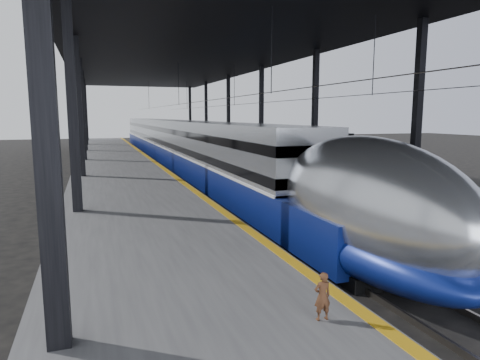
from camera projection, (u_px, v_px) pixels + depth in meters
name	position (u px, v px, depth m)	size (l,w,h in m)	color
ground	(274.00, 262.00, 13.34)	(160.00, 160.00, 0.00)	black
platform	(118.00, 172.00, 30.83)	(6.00, 80.00, 1.00)	#4C4C4F
yellow_strip	(157.00, 164.00, 31.66)	(0.30, 80.00, 0.01)	gold
rails	(224.00, 173.00, 33.48)	(6.52, 80.00, 0.16)	slate
canopy	(190.00, 52.00, 31.29)	(18.00, 75.00, 9.47)	black
tgv_train	(178.00, 145.00, 37.78)	(2.88, 65.20, 4.13)	#B8BBC0
second_train	(205.00, 140.00, 48.51)	(2.60, 56.05, 3.59)	navy
child	(322.00, 296.00, 7.40)	(0.32, 0.21, 0.87)	#512F1B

